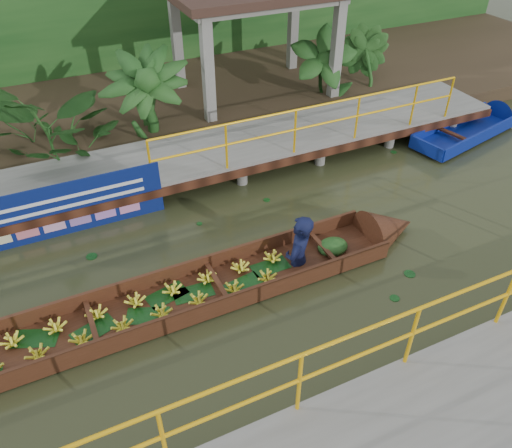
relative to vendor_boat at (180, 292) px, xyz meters
name	(u,v)px	position (x,y,z in m)	size (l,w,h in m)	color
ground	(252,271)	(1.37, 0.22, -0.28)	(80.00, 80.00, 0.00)	#2D3319
land_strip	(141,101)	(1.37, 7.72, -0.05)	(30.00, 8.00, 0.45)	#332719
far_dock	(188,159)	(1.39, 3.65, 0.20)	(16.00, 2.06, 1.66)	slate
near_dock	(474,445)	(2.37, -3.97, 0.03)	(18.00, 2.40, 1.73)	slate
pavilion	(255,2)	(4.37, 6.52, 2.54)	(4.40, 3.00, 3.00)	slate
foliage_backdrop	(111,13)	(1.37, 10.22, 1.72)	(30.00, 0.80, 4.00)	#143E14
vendor_boat	(180,292)	(0.00, 0.00, 0.00)	(10.21, 1.18, 2.34)	#381D0F
moored_blue_boat	(484,123)	(9.24, 2.67, -0.12)	(3.83, 1.73, 0.88)	navy
blue_banner	(67,209)	(-1.32, 2.70, 0.28)	(3.65, 0.04, 1.14)	navy
tropical_plants	(133,100)	(0.74, 5.52, 0.95)	(14.24, 1.24, 1.55)	#143E14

